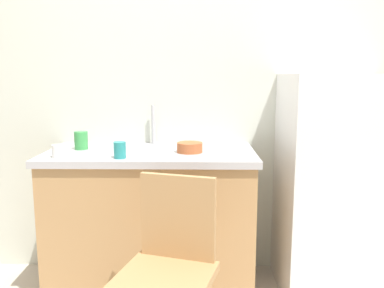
% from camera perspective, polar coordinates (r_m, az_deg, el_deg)
% --- Properties ---
extents(back_wall, '(4.80, 0.10, 2.47)m').
position_cam_1_polar(back_wall, '(2.74, 1.19, 7.50)').
color(back_wall, silver).
rests_on(back_wall, ground_plane).
extents(cabinet_base, '(1.21, 0.60, 0.85)m').
position_cam_1_polar(cabinet_base, '(2.57, -5.68, -11.19)').
color(cabinet_base, tan).
rests_on(cabinet_base, ground_plane).
extents(countertop, '(1.25, 0.64, 0.04)m').
position_cam_1_polar(countertop, '(2.45, -5.85, -1.40)').
color(countertop, '#B7B7BC').
rests_on(countertop, cabinet_base).
extents(faucet, '(0.02, 0.02, 0.26)m').
position_cam_1_polar(faucet, '(2.67, -5.51, 2.75)').
color(faucet, '#B7B7BC').
rests_on(faucet, countertop).
extents(refrigerator, '(0.63, 0.60, 1.35)m').
position_cam_1_polar(refrigerator, '(2.61, 19.49, -5.63)').
color(refrigerator, white).
rests_on(refrigerator, ground_plane).
extents(chair, '(0.50, 0.50, 0.89)m').
position_cam_1_polar(chair, '(1.87, -3.31, -17.02)').
color(chair, tan).
rests_on(chair, ground_plane).
extents(terracotta_bowl, '(0.15, 0.15, 0.06)m').
position_cam_1_polar(terracotta_bowl, '(2.37, -0.33, -0.48)').
color(terracotta_bowl, '#B25B33').
rests_on(terracotta_bowl, countertop).
extents(cup_white, '(0.07, 0.07, 0.07)m').
position_cam_1_polar(cup_white, '(2.34, -18.45, -0.96)').
color(cup_white, white).
rests_on(cup_white, countertop).
extents(cup_teal, '(0.07, 0.07, 0.09)m').
position_cam_1_polar(cup_teal, '(2.24, -10.18, -0.84)').
color(cup_teal, teal).
rests_on(cup_teal, countertop).
extents(cup_green, '(0.08, 0.08, 0.11)m').
position_cam_1_polar(cup_green, '(2.56, -15.43, 0.50)').
color(cup_green, green).
rests_on(cup_green, countertop).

